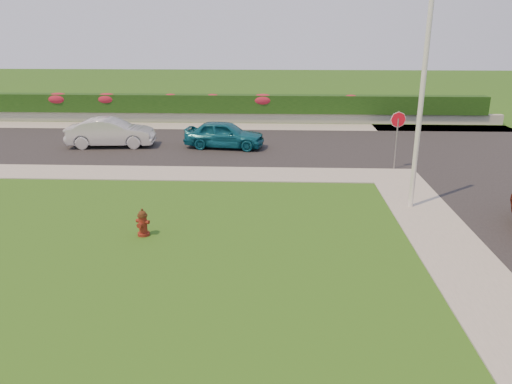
{
  "coord_description": "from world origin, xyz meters",
  "views": [
    {
      "loc": [
        2.23,
        -10.39,
        5.74
      ],
      "look_at": [
        1.63,
        4.1,
        0.9
      ],
      "focal_mm": 35.0,
      "sensor_mm": 36.0,
      "label": 1
    }
  ],
  "objects_px": {
    "utility_pole": "(421,107)",
    "stop_sign": "(398,127)",
    "fire_hydrant": "(143,223)",
    "sedan_silver": "(111,132)",
    "sedan_teal": "(224,134)"
  },
  "relations": [
    {
      "from": "fire_hydrant",
      "to": "stop_sign",
      "type": "bearing_deg",
      "value": 57.68
    },
    {
      "from": "utility_pole",
      "to": "stop_sign",
      "type": "relative_size",
      "value": 2.74
    },
    {
      "from": "fire_hydrant",
      "to": "sedan_silver",
      "type": "relative_size",
      "value": 0.19
    },
    {
      "from": "fire_hydrant",
      "to": "utility_pole",
      "type": "bearing_deg",
      "value": 35.72
    },
    {
      "from": "sedan_teal",
      "to": "stop_sign",
      "type": "relative_size",
      "value": 1.59
    },
    {
      "from": "fire_hydrant",
      "to": "utility_pole",
      "type": "relative_size",
      "value": 0.12
    },
    {
      "from": "sedan_teal",
      "to": "stop_sign",
      "type": "bearing_deg",
      "value": -107.56
    },
    {
      "from": "sedan_teal",
      "to": "sedan_silver",
      "type": "xyz_separation_m",
      "value": [
        -5.63,
        0.03,
        0.04
      ]
    },
    {
      "from": "sedan_teal",
      "to": "stop_sign",
      "type": "distance_m",
      "value": 8.36
    },
    {
      "from": "utility_pole",
      "to": "sedan_teal",
      "type": "bearing_deg",
      "value": 130.81
    },
    {
      "from": "fire_hydrant",
      "to": "sedan_silver",
      "type": "bearing_deg",
      "value": 129.77
    },
    {
      "from": "sedan_teal",
      "to": "utility_pole",
      "type": "height_order",
      "value": "utility_pole"
    },
    {
      "from": "fire_hydrant",
      "to": "stop_sign",
      "type": "height_order",
      "value": "stop_sign"
    },
    {
      "from": "stop_sign",
      "to": "sedan_silver",
      "type": "bearing_deg",
      "value": 177.56
    },
    {
      "from": "fire_hydrant",
      "to": "utility_pole",
      "type": "xyz_separation_m",
      "value": [
        8.28,
        2.68,
        2.96
      ]
    }
  ]
}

